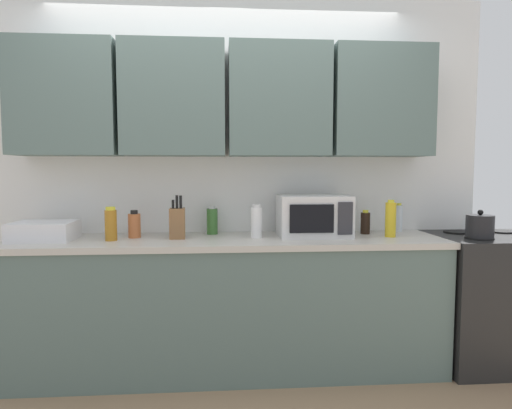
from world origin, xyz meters
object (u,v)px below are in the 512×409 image
Objects in this scene: microwave at (313,216)px; dish_rack at (44,231)px; stove_range at (488,299)px; bottle_amber_vinegar at (111,224)px; kettle at (480,226)px; bottle_yellow_mustard at (391,219)px; bottle_soy_dark at (365,223)px; bottle_white_jar at (256,222)px; bottle_clear_tall at (399,218)px; bottle_green_oil at (212,221)px; bottle_spice_jar at (134,225)px; knife_block at (177,223)px.

microwave is 1.26× the size of dish_rack.
dish_rack is (-3.01, 0.02, 0.51)m from stove_range.
microwave is at bearing 4.40° from bottle_amber_vinegar.
kettle is at bearing -3.23° from dish_rack.
bottle_yellow_mustard is 1.48× the size of bottle_soy_dark.
microwave is 0.40m from bottle_white_jar.
bottle_clear_tall is at bearing 13.63° from microwave.
bottle_clear_tall is at bearing 7.54° from bottle_amber_vinegar.
bottle_green_oil reaches higher than bottle_spice_jar.
kettle is at bearing -6.18° from bottle_white_jar.
stove_range is at bearing 0.59° from bottle_amber_vinegar.
stove_range is 2.02m from bottle_green_oil.
kettle is at bearing -11.30° from bottle_green_oil.
knife_block is 1.37× the size of bottle_clear_tall.
bottle_spice_jar is (-1.73, 0.09, -0.04)m from bottle_yellow_mustard.
stove_range is at bearing -23.07° from bottle_clear_tall.
bottle_clear_tall is at bearing 1.15° from bottle_green_oil.
bottle_soy_dark reaches higher than stove_range.
bottle_white_jar reaches higher than bottle_amber_vinegar.
kettle is 1.80m from bottle_green_oil.
bottle_spice_jar is at bearing -178.02° from bottle_soy_dark.
knife_block is 0.30m from bottle_spice_jar.
dish_rack is 2.46m from bottle_clear_tall.
bottle_clear_tall reaches higher than kettle.
bottle_clear_tall reaches higher than bottle_green_oil.
bottle_clear_tall is at bearing 18.98° from bottle_soy_dark.
bottle_yellow_mustard reaches higher than bottle_green_oil.
bottle_yellow_mustard is (1.44, -0.04, 0.02)m from knife_block.
microwave is (-1.24, 0.08, 0.59)m from stove_range.
kettle is 0.72× the size of bottle_yellow_mustard.
bottle_green_oil is (-1.09, 0.07, 0.01)m from bottle_soy_dark.
stove_range is 5.36× the size of bottle_soy_dark.
bottle_clear_tall is (0.67, 0.16, -0.04)m from microwave.
bottle_yellow_mustard reaches higher than bottle_soy_dark.
microwave is (-1.07, 0.22, 0.05)m from kettle.
bottle_yellow_mustard reaches higher than stove_range.
bottle_yellow_mustard is at bearing -8.92° from microwave.
bottle_green_oil is (-0.70, 0.14, -0.05)m from microwave.
stove_range is at bearing -3.54° from microwave.
bottle_green_oil is at bearing 168.98° from microwave.
knife_block reaches higher than bottle_green_oil.
microwave reaches higher than bottle_green_oil.
bottle_yellow_mustard is at bearing -1.62° from knife_block.
knife_block is at bearing -172.73° from bottle_clear_tall.
knife_block is 1.27× the size of bottle_white_jar.
bottle_white_jar is at bearing -168.32° from bottle_clear_tall.
dish_rack is at bearing 179.94° from bottle_white_jar.
bottle_soy_dark is (2.16, 0.12, 0.02)m from dish_rack.
stove_range is 2.51m from bottle_spice_jar.
bottle_yellow_mustard is 1.20× the size of bottle_clear_tall.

